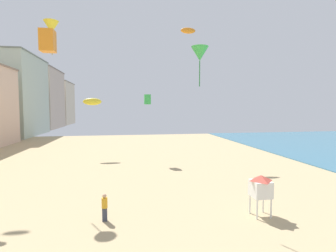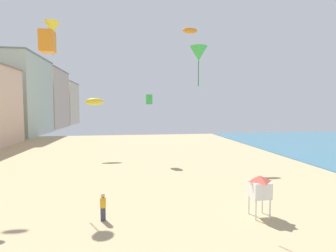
{
  "view_description": "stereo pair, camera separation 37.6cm",
  "coord_description": "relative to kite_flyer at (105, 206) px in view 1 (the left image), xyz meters",
  "views": [
    {
      "loc": [
        3.79,
        -3.56,
        6.65
      ],
      "look_at": [
        7.22,
        17.12,
        5.18
      ],
      "focal_mm": 27.43,
      "sensor_mm": 36.0,
      "label": 1
    },
    {
      "loc": [
        4.16,
        -3.62,
        6.65
      ],
      "look_at": [
        7.22,
        17.12,
        5.18
      ],
      "focal_mm": 27.43,
      "sensor_mm": 36.0,
      "label": 2
    }
  ],
  "objects": [
    {
      "name": "boardwalk_hotel_distant",
      "position": [
        -28.17,
        74.22,
        8.68
      ],
      "size": [
        15.83,
        19.14,
        19.18
      ],
      "color": "#C6B29E",
      "rests_on": "ground"
    },
    {
      "name": "kite_flyer",
      "position": [
        0.0,
        0.0,
        0.0
      ],
      "size": [
        0.34,
        0.34,
        1.64
      ],
      "rotation": [
        0.0,
        0.0,
        3.37
      ],
      "color": "#383D4C",
      "rests_on": "ground"
    },
    {
      "name": "boardwalk_hotel_furthest",
      "position": [
        -28.17,
        95.06,
        7.64
      ],
      "size": [
        15.24,
        17.76,
        17.1
      ],
      "color": "beige",
      "rests_on": "ground"
    },
    {
      "name": "kite_yellow_parafoil",
      "position": [
        -3.13,
        20.87,
        6.58
      ],
      "size": [
        2.45,
        0.68,
        0.95
      ],
      "color": "yellow"
    },
    {
      "name": "kite_orange_box",
      "position": [
        -3.43,
        2.1,
        9.88
      ],
      "size": [
        0.85,
        0.85,
        1.33
      ],
      "color": "orange"
    },
    {
      "name": "kite_green_box",
      "position": [
        3.98,
        16.71,
        6.78
      ],
      "size": [
        0.77,
        0.77,
        1.21
      ],
      "color": "green"
    },
    {
      "name": "boardwalk_hotel_far",
      "position": [
        -28.17,
        52.14,
        8.7
      ],
      "size": [
        17.08,
        19.03,
        19.23
      ],
      "color": "#B7C6B2",
      "rests_on": "ground"
    },
    {
      "name": "kite_orange_parafoil",
      "position": [
        9.28,
        17.51,
        15.58
      ],
      "size": [
        1.93,
        0.54,
        0.75
      ],
      "color": "orange"
    },
    {
      "name": "kite_yellow_delta",
      "position": [
        -4.36,
        6.6,
        12.03
      ],
      "size": [
        1.14,
        1.14,
        2.6
      ],
      "color": "yellow"
    },
    {
      "name": "kite_green_delta_2",
      "position": [
        5.98,
        0.94,
        9.17
      ],
      "size": [
        1.11,
        1.11,
        2.52
      ],
      "color": "green"
    },
    {
      "name": "lifeguard_stand",
      "position": [
        9.41,
        -0.8,
        0.92
      ],
      "size": [
        1.1,
        1.1,
        2.55
      ],
      "rotation": [
        0.0,
        0.0,
        0.15
      ],
      "color": "white",
      "rests_on": "ground"
    }
  ]
}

